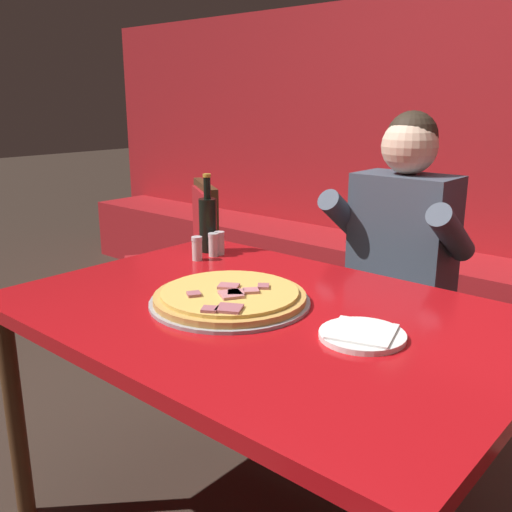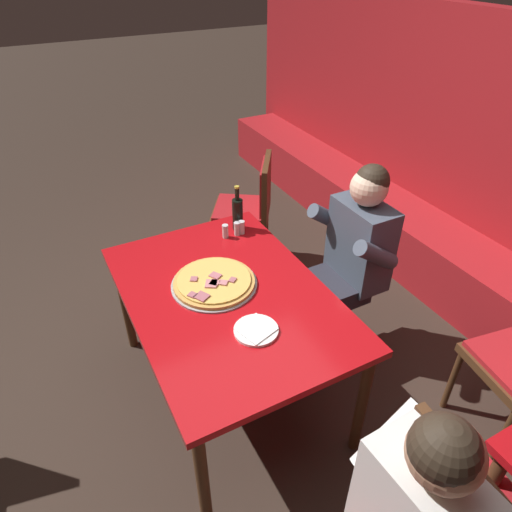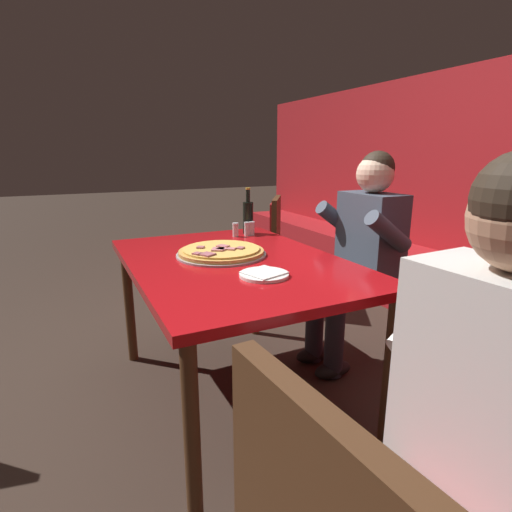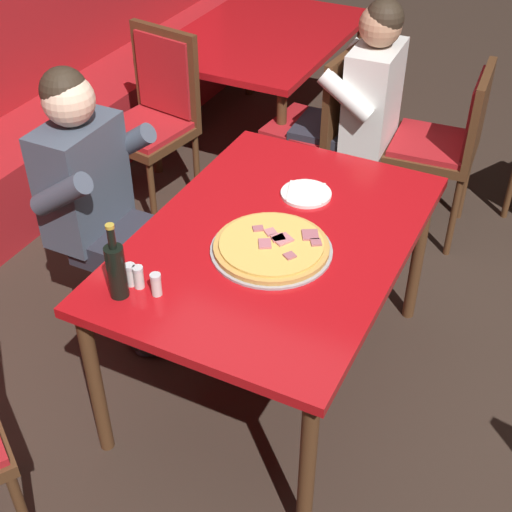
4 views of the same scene
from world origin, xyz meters
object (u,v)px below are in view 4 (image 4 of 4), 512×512
diner_seated_blue_shirt (101,200)px  dining_chair_near_right (322,121)px  dining_chair_far_left (448,139)px  background_dining_table (263,44)px  pizza (272,247)px  shaker_black_pepper (139,278)px  shaker_red_pepper_flakes (156,285)px  plate_white_paper (306,193)px  diner_standing_companion (356,106)px  beer_bottle (116,269)px  dining_chair_side_aisle (154,111)px  main_dining_table (275,251)px  shaker_oregano (131,276)px

diner_seated_blue_shirt → dining_chair_near_right: diner_seated_blue_shirt is taller
dining_chair_far_left → background_dining_table: dining_chair_far_left is taller
pizza → shaker_black_pepper: shaker_black_pepper is taller
shaker_red_pepper_flakes → background_dining_table: 2.51m
plate_white_paper → background_dining_table: size_ratio=0.15×
diner_seated_blue_shirt → diner_standing_companion: size_ratio=1.00×
beer_bottle → background_dining_table: beer_bottle is taller
dining_chair_far_left → diner_seated_blue_shirt: bearing=141.5°
diner_seated_blue_shirt → diner_standing_companion: bearing=-26.4°
shaker_red_pepper_flakes → diner_standing_companion: bearing=-2.5°
background_dining_table → shaker_red_pepper_flakes: bearing=-162.4°
background_dining_table → diner_standing_companion: bearing=-126.2°
plate_white_paper → background_dining_table: bearing=31.4°
beer_bottle → shaker_red_pepper_flakes: 0.15m
dining_chair_side_aisle → diner_standing_companion: size_ratio=0.80×
background_dining_table → dining_chair_far_left: bearing=-111.0°
pizza → beer_bottle: size_ratio=1.55×
plate_white_paper → shaker_red_pepper_flakes: size_ratio=2.44×
main_dining_table → beer_bottle: beer_bottle is taller
diner_seated_blue_shirt → dining_chair_near_right: bearing=-19.4°
diner_standing_companion → background_dining_table: (0.61, 0.83, -0.02)m
main_dining_table → dining_chair_side_aisle: bearing=50.5°
beer_bottle → shaker_red_pepper_flakes: beer_bottle is taller
main_dining_table → diner_standing_companion: 1.30m
shaker_red_pepper_flakes → dining_chair_near_right: 1.81m
dining_chair_far_left → background_dining_table: 1.41m
pizza → shaker_black_pepper: (-0.39, 0.32, 0.02)m
plate_white_paper → dining_chair_near_right: (0.99, 0.32, -0.19)m
main_dining_table → dining_chair_side_aisle: dining_chair_side_aisle is taller
shaker_oregano → dining_chair_far_left: dining_chair_far_left is taller
diner_seated_blue_shirt → dining_chair_side_aisle: 1.10m
dining_chair_side_aisle → diner_standing_companion: 1.11m
main_dining_table → dining_chair_far_left: 1.44m
dining_chair_near_right → main_dining_table: bearing=-166.0°
plate_white_paper → dining_chair_side_aisle: bearing=60.5°
shaker_oregano → dining_chair_near_right: 1.80m
pizza → beer_bottle: bearing=141.6°
diner_seated_blue_shirt → dining_chair_far_left: diner_seated_blue_shirt is taller
shaker_red_pepper_flakes → diner_standing_companion: (1.78, -0.08, -0.09)m
shaker_red_pepper_flakes → background_dining_table: bearing=17.6°
dining_chair_far_left → diner_standing_companion: bearing=102.5°
shaker_oregano → shaker_red_pepper_flakes: (-0.01, -0.11, 0.00)m
shaker_oregano → shaker_red_pepper_flakes: bearing=-93.0°
shaker_black_pepper → diner_standing_companion: diner_standing_companion is taller
background_dining_table → dining_chair_side_aisle: bearing=166.3°
dining_chair_far_left → background_dining_table: (0.50, 1.32, 0.11)m
shaker_black_pepper → dining_chair_side_aisle: dining_chair_side_aisle is taller
beer_bottle → dining_chair_side_aisle: (1.53, 0.87, -0.28)m
shaker_red_pepper_flakes → background_dining_table: shaker_red_pepper_flakes is taller
shaker_oregano → dining_chair_side_aisle: (1.47, 0.87, -0.21)m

